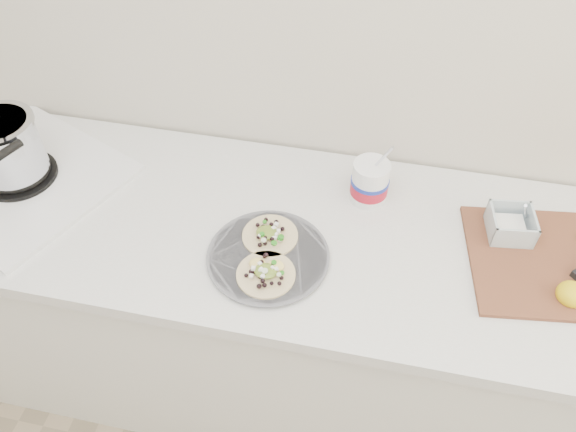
% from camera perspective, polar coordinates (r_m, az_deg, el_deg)
% --- Properties ---
extents(counter, '(2.44, 0.66, 0.90)m').
position_cam_1_polar(counter, '(1.85, 1.24, -10.34)').
color(counter, silver).
rests_on(counter, ground).
extents(stove, '(0.66, 0.64, 0.25)m').
position_cam_1_polar(stove, '(1.74, -26.25, 5.25)').
color(stove, silver).
rests_on(stove, counter).
extents(taco_plate, '(0.31, 0.31, 0.04)m').
position_cam_1_polar(taco_plate, '(1.41, -2.04, -3.91)').
color(taco_plate, slate).
rests_on(taco_plate, counter).
extents(tub, '(0.10, 0.10, 0.23)m').
position_cam_1_polar(tub, '(1.53, 8.43, 3.64)').
color(tub, white).
rests_on(tub, counter).
extents(cutboard, '(0.54, 0.41, 0.08)m').
position_cam_1_polar(cutboard, '(1.57, 26.49, -3.68)').
color(cutboard, brown).
rests_on(cutboard, counter).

